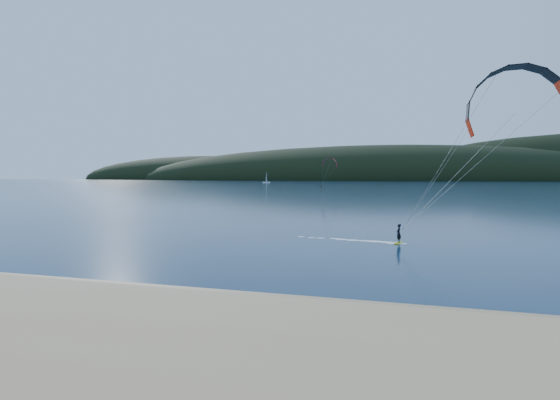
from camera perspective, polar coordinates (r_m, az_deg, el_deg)
name	(u,v)px	position (r m, az deg, el deg)	size (l,w,h in m)	color
ground	(159,321)	(21.93, -14.82, -14.40)	(1800.00, 1800.00, 0.00)	#061932
wet_sand	(204,295)	(25.71, -9.46, -11.62)	(220.00, 2.50, 0.10)	#907C54
headland	(410,180)	(763.19, 15.96, 2.39)	(1200.00, 310.00, 140.00)	black
kitesurfer_near	(510,118)	(43.32, 26.77, 9.16)	(24.45, 6.13, 15.75)	yellow
kitesurfer_far	(329,165)	(222.52, 6.20, 4.31)	(8.93, 4.85, 14.00)	yellow
sailboat	(266,182)	(444.33, -1.72, 2.26)	(7.58, 4.77, 10.60)	white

